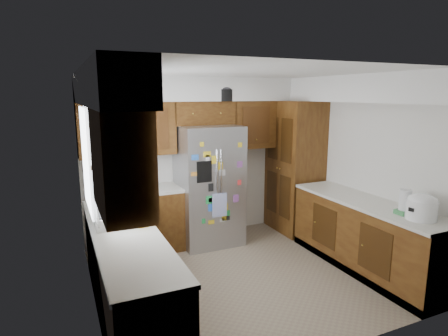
{
  "coord_description": "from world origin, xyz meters",
  "views": [
    {
      "loc": [
        -2.04,
        -3.9,
        2.25
      ],
      "look_at": [
        -0.13,
        0.35,
        1.33
      ],
      "focal_mm": 30.0,
      "sensor_mm": 36.0,
      "label": 1
    }
  ],
  "objects_px": {
    "rice_cooker": "(422,206)",
    "pantry": "(294,167)",
    "fridge": "(209,185)",
    "paper_towel": "(405,202)"
  },
  "relations": [
    {
      "from": "pantry",
      "to": "paper_towel",
      "type": "xyz_separation_m",
      "value": [
        -0.02,
        -2.19,
        -0.01
      ]
    },
    {
      "from": "fridge",
      "to": "pantry",
      "type": "bearing_deg",
      "value": -2.06
    },
    {
      "from": "pantry",
      "to": "rice_cooker",
      "type": "height_order",
      "value": "pantry"
    },
    {
      "from": "fridge",
      "to": "rice_cooker",
      "type": "bearing_deg",
      "value": -58.42
    },
    {
      "from": "rice_cooker",
      "to": "paper_towel",
      "type": "distance_m",
      "value": 0.2
    },
    {
      "from": "fridge",
      "to": "rice_cooker",
      "type": "distance_m",
      "value": 2.87
    },
    {
      "from": "pantry",
      "to": "rice_cooker",
      "type": "relative_size",
      "value": 6.51
    },
    {
      "from": "pantry",
      "to": "paper_towel",
      "type": "distance_m",
      "value": 2.19
    },
    {
      "from": "rice_cooker",
      "to": "pantry",
      "type": "bearing_deg",
      "value": 89.99
    },
    {
      "from": "rice_cooker",
      "to": "paper_towel",
      "type": "bearing_deg",
      "value": 97.04
    }
  ]
}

